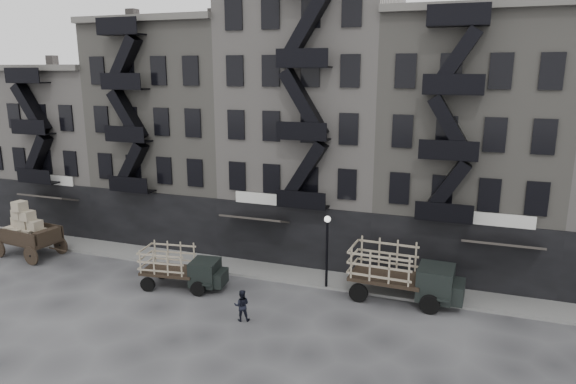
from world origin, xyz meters
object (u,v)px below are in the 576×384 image
(horse, at_px, (26,236))
(pedestrian_mid, at_px, (242,305))
(wagon, at_px, (25,225))
(stake_truck_west, at_px, (181,265))
(stake_truck_east, at_px, (402,270))

(horse, bearing_deg, pedestrian_mid, -113.82)
(wagon, relative_size, stake_truck_west, 0.94)
(stake_truck_west, height_order, pedestrian_mid, stake_truck_west)
(wagon, distance_m, stake_truck_east, 24.34)
(stake_truck_east, bearing_deg, pedestrian_mid, -142.16)
(horse, height_order, stake_truck_west, stake_truck_west)
(horse, distance_m, stake_truck_west, 13.91)
(stake_truck_west, bearing_deg, pedestrian_mid, -34.46)
(wagon, relative_size, pedestrian_mid, 2.91)
(horse, bearing_deg, wagon, -139.86)
(horse, relative_size, stake_truck_west, 0.41)
(horse, relative_size, pedestrian_mid, 1.28)
(horse, xyz_separation_m, stake_truck_west, (13.73, -2.19, 0.50))
(horse, height_order, stake_truck_east, stake_truck_east)
(stake_truck_east, xyz_separation_m, pedestrian_mid, (-7.08, -5.02, -0.89))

